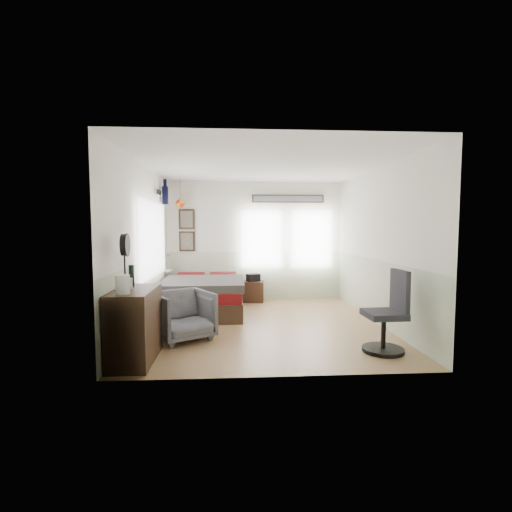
# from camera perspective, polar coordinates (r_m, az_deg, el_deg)

# --- Properties ---
(ground_plane) EXTENTS (4.00, 4.50, 0.01)m
(ground_plane) POSITION_cam_1_polar(r_m,az_deg,el_deg) (6.48, 1.13, -10.50)
(ground_plane) COLOR #A67444
(room_shell) EXTENTS (4.02, 4.52, 2.71)m
(room_shell) POSITION_cam_1_polar(r_m,az_deg,el_deg) (6.45, 0.32, 3.95)
(room_shell) COLOR silver
(room_shell) RESTS_ON ground_plane
(wall_decor) EXTENTS (3.55, 1.32, 1.44)m
(wall_decor) POSITION_cam_1_polar(r_m,az_deg,el_deg) (8.23, -7.75, 7.40)
(wall_decor) COLOR black
(wall_decor) RESTS_ON room_shell
(bed) EXTENTS (1.54, 2.10, 0.67)m
(bed) POSITION_cam_1_polar(r_m,az_deg,el_deg) (7.42, -7.95, -6.00)
(bed) COLOR #342418
(bed) RESTS_ON ground_plane
(dresser) EXTENTS (0.48, 1.00, 0.90)m
(dresser) POSITION_cam_1_polar(r_m,az_deg,el_deg) (4.92, -18.13, -10.09)
(dresser) COLOR #342418
(dresser) RESTS_ON ground_plane
(armchair) EXTENTS (1.08, 1.08, 0.73)m
(armchair) POSITION_cam_1_polar(r_m,az_deg,el_deg) (5.66, -11.17, -8.95)
(armchair) COLOR slate
(armchair) RESTS_ON ground_plane
(nightstand) EXTENTS (0.50, 0.42, 0.46)m
(nightstand) POSITION_cam_1_polar(r_m,az_deg,el_deg) (8.35, -0.43, -5.47)
(nightstand) COLOR #342418
(nightstand) RESTS_ON ground_plane
(task_chair) EXTENTS (0.55, 0.55, 1.10)m
(task_chair) POSITION_cam_1_polar(r_m,az_deg,el_deg) (5.31, 19.68, -9.07)
(task_chair) COLOR black
(task_chair) RESTS_ON ground_plane
(kettle) EXTENTS (0.19, 0.16, 0.22)m
(kettle) POSITION_cam_1_polar(r_m,az_deg,el_deg) (4.53, -19.83, -4.15)
(kettle) COLOR silver
(kettle) RESTS_ON dresser
(bottle) EXTENTS (0.07, 0.07, 0.28)m
(bottle) POSITION_cam_1_polar(r_m,az_deg,el_deg) (5.04, -18.61, -2.90)
(bottle) COLOR black
(bottle) RESTS_ON dresser
(stand_fan) EXTENTS (0.09, 0.29, 0.69)m
(stand_fan) POSITION_cam_1_polar(r_m,az_deg,el_deg) (4.75, -19.51, 1.46)
(stand_fan) COLOR black
(stand_fan) RESTS_ON dresser
(black_bag) EXTENTS (0.33, 0.27, 0.16)m
(black_bag) POSITION_cam_1_polar(r_m,az_deg,el_deg) (8.30, -0.43, -3.34)
(black_bag) COLOR black
(black_bag) RESTS_ON nightstand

